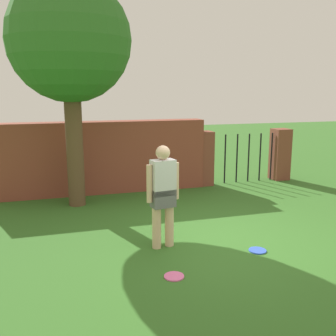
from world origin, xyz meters
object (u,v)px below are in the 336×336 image
at_px(tree, 70,42).
at_px(frisbee_blue, 257,250).
at_px(frisbee_pink, 174,276).
at_px(person, 163,192).

xyz_separation_m(tree, frisbee_blue, (2.51, -3.30, -3.36)).
bearing_deg(frisbee_blue, frisbee_pink, -163.81).
distance_m(person, frisbee_blue, 1.72).
distance_m(person, frisbee_pink, 1.36).
height_order(person, frisbee_blue, person).
xyz_separation_m(tree, person, (1.16, -2.71, -2.47)).
height_order(tree, frisbee_pink, tree).
bearing_deg(person, frisbee_pink, -106.92).
distance_m(tree, frisbee_pink, 5.12).
relative_size(person, frisbee_pink, 6.00).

